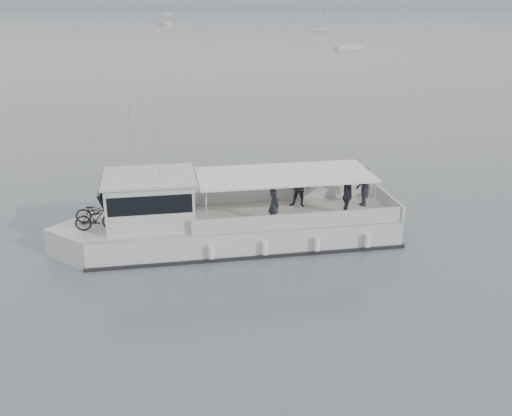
{
  "coord_description": "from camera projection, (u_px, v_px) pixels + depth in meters",
  "views": [
    {
      "loc": [
        -2.35,
        -21.61,
        10.16
      ],
      "look_at": [
        -2.42,
        1.21,
        1.6
      ],
      "focal_mm": 40.0,
      "sensor_mm": 36.0,
      "label": 1
    }
  ],
  "objects": [
    {
      "name": "ground",
      "position": [
        314.0,
        254.0,
        23.79
      ],
      "size": [
        1400.0,
        1400.0,
        0.0
      ],
      "primitive_type": "plane",
      "color": "#545D63",
      "rests_on": "ground"
    },
    {
      "name": "tour_boat",
      "position": [
        214.0,
        222.0,
        24.36
      ],
      "size": [
        15.04,
        5.89,
        6.26
      ],
      "rotation": [
        0.0,
        0.0,
        0.18
      ],
      "color": "silver",
      "rests_on": "ground"
    },
    {
      "name": "moored_fleet",
      "position": [
        190.0,
        24.0,
        204.64
      ],
      "size": [
        461.28,
        335.61,
        9.92
      ],
      "color": "silver",
      "rests_on": "ground"
    }
  ]
}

